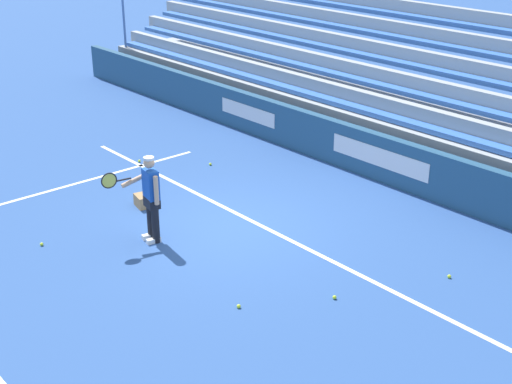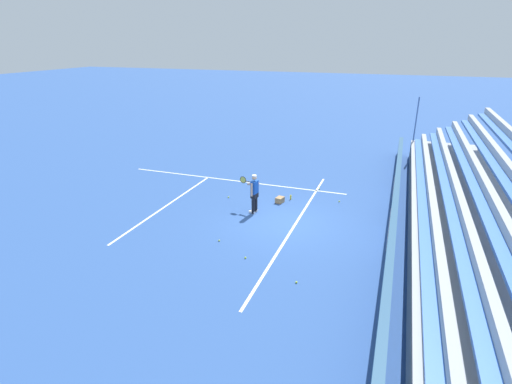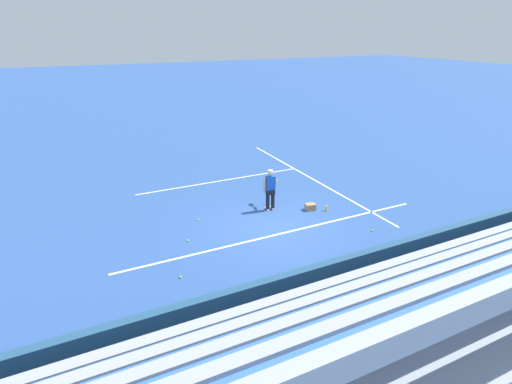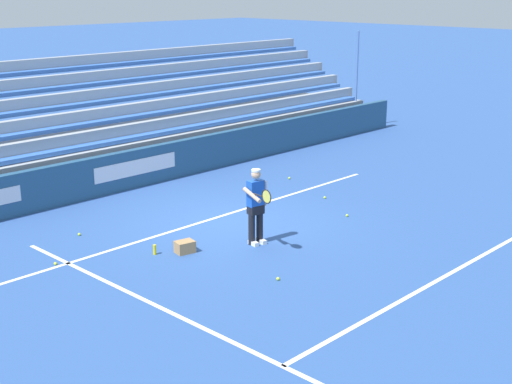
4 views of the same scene
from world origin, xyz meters
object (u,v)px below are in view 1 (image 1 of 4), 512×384
Objects in this scene: water_bottle at (145,190)px; ball_box_cardboard at (143,201)px; tennis_ball_stray_back at (449,276)px; tennis_ball_toward_net at (335,297)px; tennis_ball_far_right at (139,161)px; tennis_ball_on_baseline at (239,306)px; tennis_player at (150,198)px; tennis_ball_by_box at (42,244)px; tennis_ball_near_player at (210,164)px.

ball_box_cardboard is at bearing 144.67° from water_bottle.
ball_box_cardboard is at bearing 21.24° from tennis_ball_stray_back.
tennis_ball_stray_back and tennis_ball_toward_net have the same top height.
tennis_ball_toward_net is at bearing -176.18° from ball_box_cardboard.
tennis_ball_far_right is 1.00× the size of tennis_ball_toward_net.
tennis_ball_stray_back is at bearing -163.23° from water_bottle.
tennis_player is at bearing -5.68° from tennis_ball_on_baseline.
ball_box_cardboard is 6.06× the size of tennis_ball_toward_net.
ball_box_cardboard reaches higher than tennis_ball_stray_back.
ball_box_cardboard is 2.49m from tennis_ball_by_box.
tennis_player is at bearing -124.36° from tennis_ball_by_box.
tennis_ball_by_box is at bearing 124.13° from tennis_ball_far_right.
ball_box_cardboard is 6.06× the size of tennis_ball_far_right.
tennis_ball_near_player is at bearing -1.64° from tennis_ball_stray_back.
water_bottle reaches higher than tennis_ball_toward_net.
tennis_ball_near_player is at bearing -78.04° from water_bottle.
water_bottle is at bearing -15.78° from tennis_ball_on_baseline.
tennis_player reaches higher than tennis_ball_on_baseline.
water_bottle is (5.79, -0.02, 0.08)m from tennis_ball_toward_net.
tennis_player reaches higher than tennis_ball_stray_back.
water_bottle is (0.53, -0.37, -0.02)m from ball_box_cardboard.
tennis_player is at bearing 33.77° from tennis_ball_stray_back.
tennis_player is 25.98× the size of tennis_ball_far_right.
tennis_ball_stray_back is 7.11m from tennis_ball_near_player.
tennis_ball_near_player is 1.80m from tennis_ball_far_right.
tennis_ball_far_right is 7.67m from tennis_ball_toward_net.
ball_box_cardboard is at bearing -83.60° from tennis_ball_by_box.
tennis_player is 25.98× the size of tennis_ball_near_player.
tennis_ball_toward_net is (0.85, 2.02, 0.00)m from tennis_ball_stray_back.
ball_box_cardboard is 0.65m from water_bottle.
water_bottle is (-0.47, 2.20, 0.08)m from tennis_ball_near_player.
tennis_ball_on_baseline is (-2.97, 0.30, -0.86)m from tennis_player.
tennis_ball_by_box and tennis_ball_toward_net have the same top height.
tennis_ball_on_baseline is at bearing 164.22° from water_bottle.
ball_box_cardboard is 5.28m from tennis_ball_toward_net.
ball_box_cardboard is 2.71m from tennis_ball_far_right.
tennis_ball_on_baseline is (-4.15, -1.44, 0.00)m from tennis_ball_by_box.
tennis_ball_by_box and tennis_ball_on_baseline have the same top height.
tennis_ball_toward_net is at bearing 67.31° from tennis_ball_stray_back.
tennis_ball_stray_back is 2.19m from tennis_ball_toward_net.
water_bottle is at bearing 150.88° from tennis_ball_far_right.
tennis_ball_toward_net is (-3.80, -1.08, -0.86)m from tennis_player.
tennis_ball_toward_net is at bearing 179.77° from water_bottle.
water_bottle is at bearing -29.04° from tennis_player.
tennis_ball_by_box and tennis_ball_far_right have the same top height.
tennis_ball_far_right is at bearing -19.59° from tennis_ball_on_baseline.
water_bottle is at bearing -35.33° from ball_box_cardboard.
tennis_ball_toward_net is at bearing 172.30° from tennis_ball_far_right.
tennis_ball_stray_back is 0.30× the size of water_bottle.
tennis_ball_on_baseline is (-6.76, 2.41, 0.00)m from tennis_ball_far_right.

